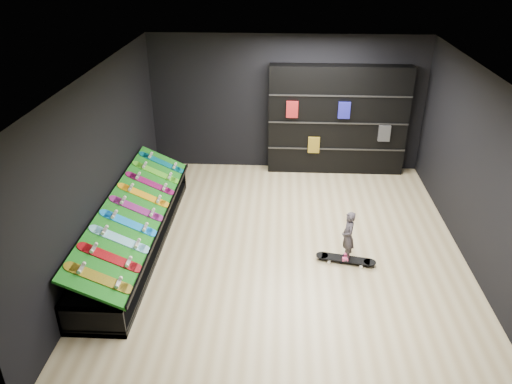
{
  "coord_description": "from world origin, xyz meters",
  "views": [
    {
      "loc": [
        -0.11,
        -7.16,
        4.81
      ],
      "look_at": [
        -0.5,
        0.2,
        1.0
      ],
      "focal_mm": 35.0,
      "sensor_mm": 36.0,
      "label": 1
    }
  ],
  "objects_px": {
    "child": "(347,245)",
    "back_shelving": "(337,120)",
    "floor_skateboard": "(346,261)",
    "display_rack": "(136,233)"
  },
  "relations": [
    {
      "from": "child",
      "to": "back_shelving",
      "type": "bearing_deg",
      "value": 171.0
    },
    {
      "from": "display_rack",
      "to": "floor_skateboard",
      "type": "xyz_separation_m",
      "value": [
        3.55,
        -0.33,
        -0.21
      ]
    },
    {
      "from": "display_rack",
      "to": "child",
      "type": "xyz_separation_m",
      "value": [
        3.55,
        -0.33,
        0.1
      ]
    },
    {
      "from": "back_shelving",
      "to": "floor_skateboard",
      "type": "relative_size",
      "value": 3.06
    },
    {
      "from": "display_rack",
      "to": "back_shelving",
      "type": "bearing_deg",
      "value": 42.15
    },
    {
      "from": "back_shelving",
      "to": "child",
      "type": "bearing_deg",
      "value": -91.8
    },
    {
      "from": "back_shelving",
      "to": "child",
      "type": "xyz_separation_m",
      "value": [
        -0.11,
        -3.65,
        -0.85
      ]
    },
    {
      "from": "back_shelving",
      "to": "child",
      "type": "relative_size",
      "value": 5.84
    },
    {
      "from": "display_rack",
      "to": "back_shelving",
      "type": "xyz_separation_m",
      "value": [
        3.67,
        3.32,
        0.95
      ]
    },
    {
      "from": "display_rack",
      "to": "floor_skateboard",
      "type": "height_order",
      "value": "display_rack"
    }
  ]
}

